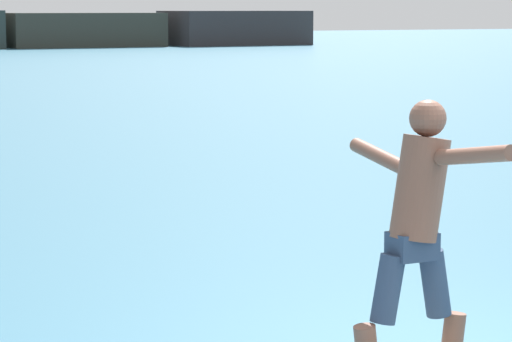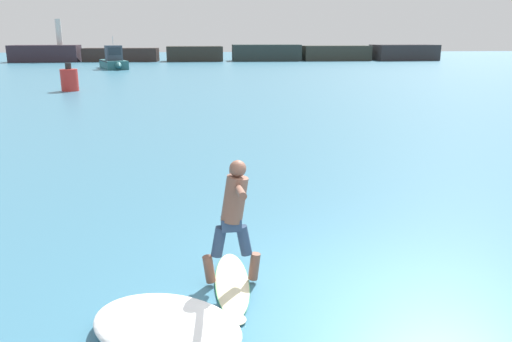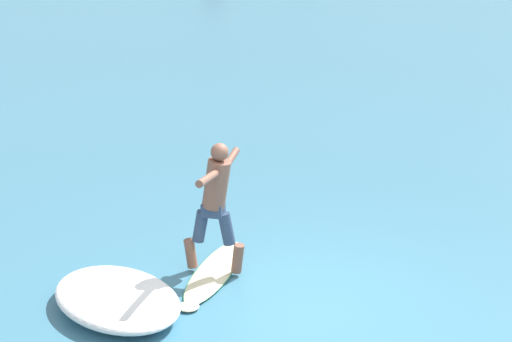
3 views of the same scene
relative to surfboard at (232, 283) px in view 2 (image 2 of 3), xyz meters
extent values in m
plane|color=teal|center=(1.16, -0.52, -0.03)|extent=(200.00, 200.00, 0.00)
cube|color=#33272F|center=(-20.81, 61.48, 1.01)|extent=(8.48, 4.56, 2.08)
cube|color=#332A26|center=(-11.36, 61.48, 0.82)|extent=(9.51, 3.32, 1.69)
cube|color=#2E2C27|center=(-1.92, 61.48, 0.92)|extent=(7.33, 4.10, 1.90)
cube|color=#2A3532|center=(7.53, 61.48, 1.02)|extent=(8.97, 3.74, 2.09)
cube|color=#32352E|center=(16.97, 61.48, 0.94)|extent=(8.93, 3.69, 1.94)
cube|color=#2E2D2F|center=(26.42, 61.48, 1.00)|extent=(8.57, 5.17, 2.05)
cylinder|color=silver|center=(-18.92, 61.48, 3.56)|extent=(0.70, 0.70, 3.37)
ellipsoid|color=beige|center=(0.00, 0.03, 0.00)|extent=(0.45, 1.81, 0.06)
ellipsoid|color=beige|center=(0.00, -0.89, 0.00)|extent=(0.25, 0.25, 0.05)
ellipsoid|color=#339E56|center=(0.00, 0.03, 0.00)|extent=(0.46, 1.82, 0.03)
cone|color=black|center=(0.00, 0.77, -0.09)|extent=(0.05, 0.05, 0.14)
cone|color=black|center=(-0.12, 0.65, -0.09)|extent=(0.05, 0.05, 0.14)
cone|color=black|center=(0.12, 0.65, -0.09)|extent=(0.05, 0.05, 0.14)
cylinder|color=brown|center=(0.30, 0.04, 0.22)|extent=(0.18, 0.14, 0.38)
cylinder|color=navy|center=(0.17, 0.04, 0.60)|extent=(0.22, 0.16, 0.42)
cylinder|color=brown|center=(-0.30, 0.02, 0.22)|extent=(0.18, 0.14, 0.38)
cylinder|color=navy|center=(-0.17, 0.02, 0.60)|extent=(0.22, 0.16, 0.42)
cube|color=navy|center=(0.00, 0.03, 0.84)|extent=(0.27, 0.21, 0.16)
cylinder|color=brown|center=(0.05, 0.03, 1.18)|extent=(0.38, 0.30, 0.64)
sphere|color=brown|center=(0.09, 0.03, 1.58)|extent=(0.22, 0.22, 0.22)
cylinder|color=brown|center=(0.06, 0.49, 1.30)|extent=(0.11, 0.64, 0.20)
cylinder|color=brown|center=(0.10, -0.42, 1.41)|extent=(0.12, 0.64, 0.19)
cube|color=#285E63|center=(-9.77, 46.75, 0.39)|extent=(3.74, 5.86, 0.84)
cone|color=#285E63|center=(-8.73, 43.79, 0.39)|extent=(1.11, 1.19, 0.84)
cube|color=black|center=(-9.77, 46.75, 0.75)|extent=(3.78, 5.83, 0.08)
cube|color=#384250|center=(-9.59, 46.26, 1.54)|extent=(1.92, 1.88, 1.46)
cube|color=#232D38|center=(-9.35, 45.56, 1.72)|extent=(1.16, 0.43, 0.73)
cylinder|color=silver|center=(-9.59, 46.26, 2.72)|extent=(0.06, 0.06, 0.90)
cube|color=black|center=(-10.72, 49.46, 0.43)|extent=(0.43, 0.38, 0.52)
cylinder|color=red|center=(-8.57, 25.30, 0.62)|extent=(1.01, 1.01, 1.29)
cylinder|color=black|center=(-8.57, 25.30, 1.45)|extent=(0.36, 0.36, 0.36)
ellipsoid|color=white|center=(-0.78, -1.13, 0.11)|extent=(2.18, 2.02, 0.28)
camera|label=1|loc=(-3.77, -5.85, 2.21)|focal=85.00mm
camera|label=2|loc=(-0.25, -6.04, 3.20)|focal=35.00mm
camera|label=3|loc=(3.14, -9.01, 4.85)|focal=60.00mm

